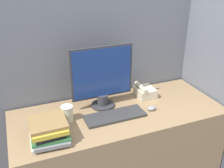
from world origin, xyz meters
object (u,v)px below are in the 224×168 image
at_px(mouse, 152,108).
at_px(desk_telephone, 145,92).
at_px(coffee_cup, 67,113).
at_px(monitor, 102,79).
at_px(book_stack, 48,130).
at_px(keyboard, 115,116).

relative_size(mouse, desk_telephone, 0.38).
distance_m(coffee_cup, desk_telephone, 0.71).
distance_m(monitor, mouse, 0.45).
bearing_deg(coffee_cup, book_stack, -134.61).
height_order(keyboard, mouse, mouse).
relative_size(keyboard, mouse, 6.58).
xyz_separation_m(monitor, book_stack, (-0.47, -0.26, -0.17)).
bearing_deg(book_stack, coffee_cup, 45.39).
relative_size(monitor, book_stack, 1.57).
height_order(mouse, coffee_cup, coffee_cup).
distance_m(monitor, book_stack, 0.56).
bearing_deg(mouse, keyboard, 177.00).
distance_m(keyboard, book_stack, 0.51).
distance_m(monitor, desk_telephone, 0.43).
height_order(book_stack, desk_telephone, book_stack).
relative_size(monitor, keyboard, 1.09).
bearing_deg(keyboard, desk_telephone, 30.08).
bearing_deg(keyboard, mouse, -3.00).
xyz_separation_m(monitor, mouse, (0.33, -0.20, -0.22)).
height_order(monitor, mouse, monitor).
height_order(mouse, book_stack, book_stack).
bearing_deg(desk_telephone, coffee_cup, -170.20).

